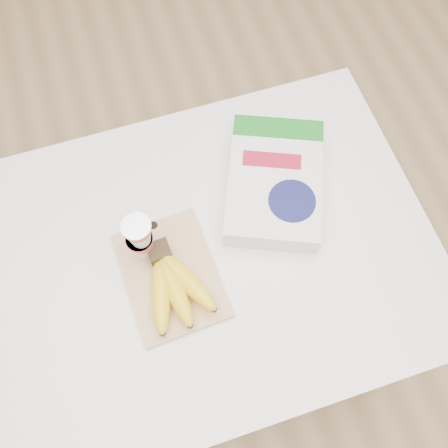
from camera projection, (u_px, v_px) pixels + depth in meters
name	position (u px, v px, depth m)	size (l,w,h in m)	color
room	(149.00, 142.00, 0.68)	(4.00, 4.00, 4.00)	tan
table	(190.00, 308.00, 1.52)	(1.16, 0.77, 0.87)	white
cutting_board	(171.00, 275.00, 1.10)	(0.20, 0.27, 0.01)	#E9BE80
bananas	(173.00, 285.00, 1.05)	(0.16, 0.21, 0.07)	#382816
yogurt_stack	(140.00, 238.00, 1.04)	(0.06, 0.06, 0.14)	white
cereal_box	(274.00, 182.00, 1.16)	(0.32, 0.37, 0.07)	white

